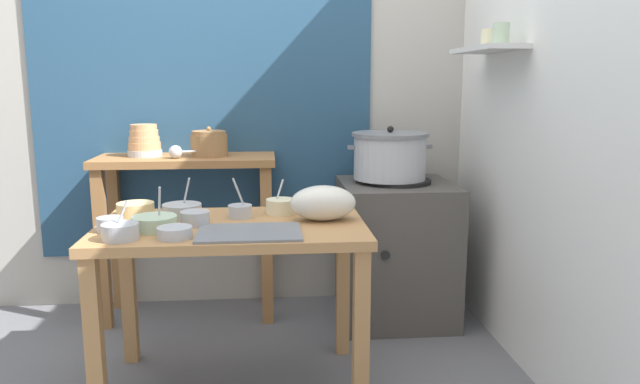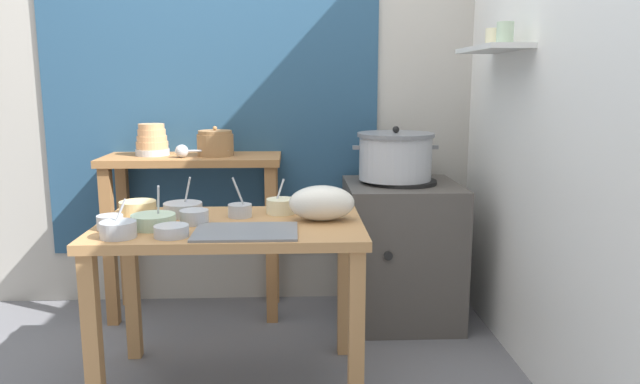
% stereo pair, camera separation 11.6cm
% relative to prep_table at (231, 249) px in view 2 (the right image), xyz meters
% --- Properties ---
extents(ground_plane, '(9.00, 9.00, 0.00)m').
position_rel_prep_table_xyz_m(ground_plane, '(-0.05, 0.00, -0.61)').
color(ground_plane, slate).
extents(wall_back, '(4.40, 0.12, 2.60)m').
position_rel_prep_table_xyz_m(wall_back, '(0.03, 1.10, 0.69)').
color(wall_back, '#B2ADA3').
rests_on(wall_back, ground).
extents(wall_right, '(0.30, 3.20, 2.60)m').
position_rel_prep_table_xyz_m(wall_right, '(1.35, 0.20, 0.69)').
color(wall_right, white).
rests_on(wall_right, ground).
extents(prep_table, '(1.10, 0.66, 0.72)m').
position_rel_prep_table_xyz_m(prep_table, '(0.00, 0.00, 0.00)').
color(prep_table, '#B27F4C').
rests_on(prep_table, ground).
extents(back_shelf_table, '(0.96, 0.40, 0.90)m').
position_rel_prep_table_xyz_m(back_shelf_table, '(-0.29, 0.83, 0.07)').
color(back_shelf_table, '#9E6B3D').
rests_on(back_shelf_table, ground).
extents(stove_block, '(0.60, 0.61, 0.78)m').
position_rel_prep_table_xyz_m(stove_block, '(0.85, 0.70, -0.23)').
color(stove_block, '#4C4742').
rests_on(stove_block, ground).
extents(steamer_pot, '(0.46, 0.41, 0.29)m').
position_rel_prep_table_xyz_m(steamer_pot, '(0.81, 0.72, 0.30)').
color(steamer_pot, '#B7BABF').
rests_on(steamer_pot, stove_block).
extents(clay_pot, '(0.20, 0.20, 0.16)m').
position_rel_prep_table_xyz_m(clay_pot, '(-0.16, 0.83, 0.36)').
color(clay_pot, olive).
rests_on(clay_pot, back_shelf_table).
extents(bowl_stack_enamel, '(0.18, 0.18, 0.17)m').
position_rel_prep_table_xyz_m(bowl_stack_enamel, '(-0.51, 0.87, 0.37)').
color(bowl_stack_enamel, '#B7BABF').
rests_on(bowl_stack_enamel, back_shelf_table).
extents(ladle, '(0.28, 0.07, 0.07)m').
position_rel_prep_table_xyz_m(ladle, '(-0.32, 0.76, 0.33)').
color(ladle, '#B7BABF').
rests_on(ladle, back_shelf_table).
extents(serving_tray, '(0.40, 0.28, 0.01)m').
position_rel_prep_table_xyz_m(serving_tray, '(0.08, -0.17, 0.12)').
color(serving_tray, slate).
rests_on(serving_tray, prep_table).
extents(plastic_bag, '(0.28, 0.17, 0.15)m').
position_rel_prep_table_xyz_m(plastic_bag, '(0.38, 0.03, 0.19)').
color(plastic_bag, silver).
rests_on(plastic_bag, prep_table).
extents(prep_bowl_0, '(0.10, 0.10, 0.18)m').
position_rel_prep_table_xyz_m(prep_bowl_0, '(0.03, 0.11, 0.14)').
color(prep_bowl_0, '#B7BABF').
rests_on(prep_bowl_0, prep_table).
extents(prep_bowl_1, '(0.13, 0.13, 0.04)m').
position_rel_prep_table_xyz_m(prep_bowl_1, '(-0.20, -0.21, 0.14)').
color(prep_bowl_1, '#B7BABF').
rests_on(prep_bowl_1, prep_table).
extents(prep_bowl_2, '(0.17, 0.17, 0.17)m').
position_rel_prep_table_xyz_m(prep_bowl_2, '(-0.22, 0.15, 0.14)').
color(prep_bowl_2, '#B7BABF').
rests_on(prep_bowl_2, prep_table).
extents(prep_bowl_3, '(0.18, 0.18, 0.18)m').
position_rel_prep_table_xyz_m(prep_bowl_3, '(-0.30, -0.07, 0.14)').
color(prep_bowl_3, '#B7D1AD').
rests_on(prep_bowl_3, prep_table).
extents(prep_bowl_4, '(0.16, 0.16, 0.06)m').
position_rel_prep_table_xyz_m(prep_bowl_4, '(-0.43, 0.19, 0.14)').
color(prep_bowl_4, '#E5C684').
rests_on(prep_bowl_4, prep_table).
extents(prep_bowl_5, '(0.13, 0.13, 0.15)m').
position_rel_prep_table_xyz_m(prep_bowl_5, '(0.21, 0.18, 0.15)').
color(prep_bowl_5, beige).
rests_on(prep_bowl_5, prep_table).
extents(prep_bowl_6, '(0.14, 0.14, 0.14)m').
position_rel_prep_table_xyz_m(prep_bowl_6, '(-0.40, -0.22, 0.14)').
color(prep_bowl_6, '#B7BABF').
rests_on(prep_bowl_6, prep_table).
extents(prep_bowl_7, '(0.12, 0.12, 0.06)m').
position_rel_prep_table_xyz_m(prep_bowl_7, '(-0.15, -0.00, 0.14)').
color(prep_bowl_7, '#B7BABF').
rests_on(prep_bowl_7, prep_table).
extents(prep_bowl_8, '(0.10, 0.10, 0.06)m').
position_rel_prep_table_xyz_m(prep_bowl_8, '(-0.47, -0.08, 0.14)').
color(prep_bowl_8, '#B7BABF').
rests_on(prep_bowl_8, prep_table).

